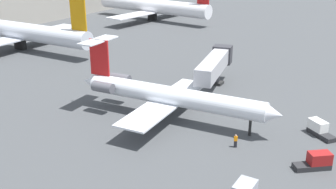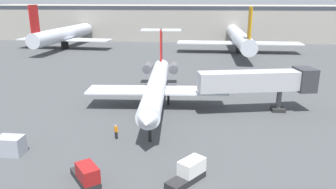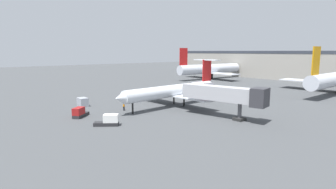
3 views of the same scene
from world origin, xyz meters
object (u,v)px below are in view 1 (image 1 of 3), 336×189
Objects in this scene: jet_bridge at (215,64)px; regional_jet at (166,94)px; baggage_tug_trailing at (316,162)px; parked_airliner_west_mid at (19,31)px; baggage_tug_lead at (319,129)px; ground_crew_marshaller at (236,141)px; parked_airliner_centre at (153,6)px.

regional_jet is at bearing 177.46° from jet_bridge.
parked_airliner_west_mid is (20.46, 70.46, 3.44)m from baggage_tug_trailing.
baggage_tug_lead and baggage_tug_trailing have the same top height.
parked_airliner_centre is (68.50, 55.34, 3.60)m from ground_crew_marshaller.
baggage_tug_trailing is (-3.40, -20.94, -2.75)m from regional_jet.
baggage_tug_lead is 87.30m from parked_airliner_centre.
baggage_tug_trailing is at bearing -136.71° from parked_airliner_centre.
baggage_tug_lead is 8.86m from baggage_tug_trailing.
jet_bridge is 21.48m from baggage_tug_lead.
parked_airliner_west_mid is (20.26, 61.08, 3.42)m from ground_crew_marshaller.
parked_airliner_west_mid is 0.97× the size of parked_airliner_centre.
parked_airliner_west_mid is (2.17, 50.18, -0.15)m from jet_bridge.
baggage_tug_trailing is at bearing -106.19° from parked_airliner_west_mid.
parked_airliner_west_mid is (11.71, 69.09, 3.44)m from baggage_tug_lead.
ground_crew_marshaller is (-3.20, -11.56, -2.73)m from regional_jet.
parked_airliner_west_mid is (17.06, 49.52, 0.68)m from regional_jet.
baggage_tug_trailing is at bearing -171.11° from baggage_tug_lead.
parked_airliner_centre is at bearing 33.84° from regional_jet.
ground_crew_marshaller is 11.72m from baggage_tug_lead.
jet_bridge is at bearing -138.60° from parked_airliner_centre.
jet_bridge reaches higher than baggage_tug_trailing.
parked_airliner_centre is (48.24, -5.74, 0.19)m from parked_airliner_west_mid.
ground_crew_marshaller is 0.04× the size of parked_airliner_centre.
jet_bridge is 67.21m from parked_airliner_centre.
jet_bridge is at bearing 31.06° from ground_crew_marshaller.
ground_crew_marshaller is at bearing -148.94° from jet_bridge.
ground_crew_marshaller is at bearing -105.46° from regional_jet.
parked_airliner_west_mid is at bearing 70.99° from regional_jet.
ground_crew_marshaller is 0.42× the size of baggage_tug_lead.
regional_jet is 7.55× the size of baggage_tug_trailing.
baggage_tug_lead is at bearing -74.70° from regional_jet.
jet_bridge is 9.68× the size of ground_crew_marshaller.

